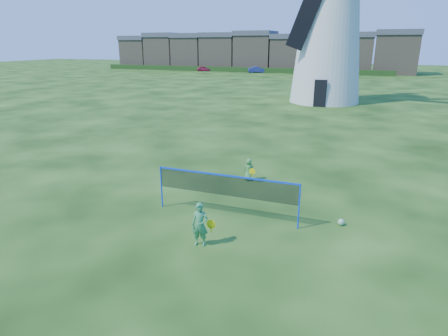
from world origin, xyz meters
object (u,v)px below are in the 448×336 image
play_ball (341,222)px  car_left (204,69)px  badminton_net (226,186)px  player_girl (200,225)px  car_right (257,70)px  windmill (329,27)px  player_boy (249,170)px

play_ball → car_left: car_left is taller
badminton_net → player_girl: badminton_net is taller
car_left → player_girl: bearing=-169.1°
player_girl → car_right: bearing=96.5°
player_girl → play_ball: size_ratio=6.14×
badminton_net → car_right: size_ratio=1.36×
windmill → car_left: 47.88m
player_boy → car_left: car_left is taller
badminton_net → player_girl: bearing=-90.7°
badminton_net → car_left: size_ratio=1.59×
badminton_net → car_right: badminton_net is taller
badminton_net → player_boy: (-0.35, 3.85, -0.65)m
car_left → car_right: car_right is taller
player_girl → badminton_net: bearing=81.3°
player_boy → play_ball: (4.15, -3.10, -0.38)m
badminton_net → play_ball: 4.01m
player_boy → windmill: bearing=-96.1°
play_ball → car_right: (-21.52, 65.22, 0.50)m
play_ball → car_left: size_ratio=0.07×
player_boy → car_right: (-17.37, 62.12, 0.12)m
windmill → play_ball: 29.41m
badminton_net → car_right: (-17.72, 65.96, -0.53)m
player_boy → car_left: (-29.21, 62.32, 0.05)m
play_ball → car_left: (-33.36, 65.42, 0.43)m
car_right → badminton_net: bearing=173.2°
player_boy → play_ball: 5.20m
play_ball → car_left: 73.43m
car_left → play_ball: bearing=-165.5°
player_boy → badminton_net: bearing=89.7°
badminton_net → play_ball: (3.80, 0.75, -1.03)m
player_girl → player_boy: size_ratio=1.38×
windmill → play_ball: size_ratio=97.70×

